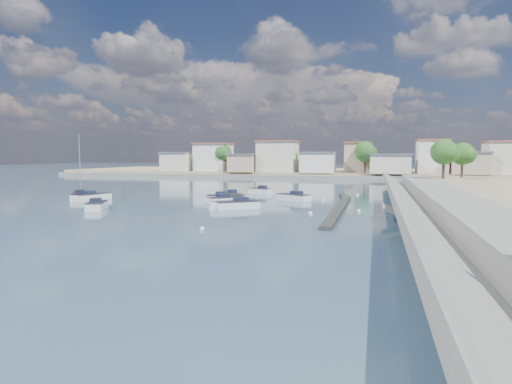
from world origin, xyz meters
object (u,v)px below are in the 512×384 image
motorboat_e (94,197)px  motorboat_g (234,197)px  motorboat_d (234,205)px  motorboat_c (292,197)px  motorboat_h (228,199)px  motorboat_b (228,200)px  sailboat (81,195)px  motorboat_f (259,191)px  motorboat_a (97,206)px

motorboat_e → motorboat_g: (17.89, 5.46, 0.00)m
motorboat_d → motorboat_c: bearing=65.8°
motorboat_d → motorboat_h: same height
motorboat_b → motorboat_e: (-18.73, -0.69, 0.00)m
sailboat → motorboat_f: bearing=32.6°
motorboat_f → sailboat: (-21.66, -13.83, 0.03)m
motorboat_b → motorboat_g: same height
motorboat_c → sailboat: size_ratio=0.54×
motorboat_a → motorboat_c: bearing=37.8°
motorboat_d → motorboat_e: same height
motorboat_b → motorboat_f: 14.19m
motorboat_c → motorboat_g: (-7.78, -1.01, 0.00)m
motorboat_a → motorboat_f: 26.25m
motorboat_d → motorboat_f: (-2.18, 18.66, 0.00)m
motorboat_g → motorboat_h: bearing=-88.5°
motorboat_d → motorboat_e: size_ratio=0.93×
motorboat_c → motorboat_g: 7.85m
motorboat_a → motorboat_d: 15.17m
motorboat_b → motorboat_g: 4.85m
motorboat_c → motorboat_g: size_ratio=1.22×
motorboat_a → motorboat_f: same height
motorboat_a → motorboat_e: same height
motorboat_b → motorboat_h: (-0.77, 2.03, 0.00)m
motorboat_a → motorboat_c: size_ratio=0.97×
motorboat_h → motorboat_a: bearing=-135.9°
motorboat_c → sailboat: 28.97m
motorboat_a → motorboat_f: size_ratio=1.15×
motorboat_a → sailboat: bearing=135.0°
motorboat_b → motorboat_c: bearing=39.8°
motorboat_e → sailboat: (-2.79, 1.05, 0.03)m
sailboat → motorboat_d: bearing=-11.5°
motorboat_g → motorboat_e: bearing=-163.0°
motorboat_e → motorboat_g: bearing=17.0°
motorboat_b → motorboat_f: same height
motorboat_g → motorboat_f: bearing=84.0°
motorboat_b → motorboat_h: 2.17m
motorboat_a → sailboat: (-9.37, 9.37, 0.03)m
motorboat_a → motorboat_e: 10.61m
motorboat_c → motorboat_d: (-4.61, -10.25, -0.00)m
motorboat_a → motorboat_f: bearing=62.1°
motorboat_e → motorboat_h: (17.96, 2.72, 0.00)m
motorboat_a → motorboat_c: 24.14m
motorboat_e → motorboat_a: bearing=-51.6°
motorboat_b → motorboat_d: same height
sailboat → motorboat_g: bearing=12.0°
motorboat_c → motorboat_h: 8.58m
motorboat_a → sailboat: sailboat is taller
motorboat_b → motorboat_c: size_ratio=0.90×
motorboat_f → motorboat_h: bearing=-94.3°
motorboat_h → sailboat: sailboat is taller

